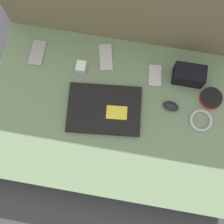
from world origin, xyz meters
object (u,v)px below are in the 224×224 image
Objects in this scene: camera_pouch at (189,75)px; computer_mouse at (171,106)px; speaker_puck at (211,98)px; phone_silver at (155,76)px; laptop at (104,109)px; phone_black at (106,57)px; phone_small at (37,53)px; charger_brick at (81,67)px.

computer_mouse is at bearing -111.21° from camera_pouch.
speaker_puck is 0.94× the size of phone_silver.
camera_pouch is at bearing 25.58° from laptop.
phone_black is at bearing 161.74° from phone_silver.
phone_small is at bearing 179.55° from camera_pouch.
speaker_puck is 0.27m from phone_silver.
computer_mouse is 0.65m from phone_small.
phone_black is at bearing 174.23° from camera_pouch.
phone_black is 0.32m from phone_small.
camera_pouch reaches higher than speaker_puck.
speaker_puck is (0.45, 0.13, 0.00)m from laptop.
laptop is 0.29m from computer_mouse.
computer_mouse is 0.55× the size of phone_black.
phone_small is at bearing 175.31° from computer_mouse.
camera_pouch is at bearing 4.47° from charger_brick.
phone_small is at bearing 142.89° from laptop.
computer_mouse is 1.54× the size of charger_brick.
speaker_puck is at bearing 30.42° from computer_mouse.
phone_silver reaches higher than phone_black.
laptop is 0.40m from camera_pouch.
computer_mouse is at bearing -43.18° from phone_black.
camera_pouch is (0.34, 0.21, 0.03)m from laptop.
computer_mouse reaches higher than speaker_puck.
laptop is at bearing -141.24° from phone_silver.
phone_small is (-0.64, 0.15, -0.01)m from computer_mouse.
speaker_puck reaches higher than phone_small.
phone_small is (-0.81, 0.08, -0.01)m from speaker_puck.
computer_mouse reaches higher than phone_small.
computer_mouse is at bearing -158.21° from speaker_puck.
computer_mouse reaches higher than phone_black.
camera_pouch is at bearing 77.43° from computer_mouse.
computer_mouse is 0.77× the size of speaker_puck.
phone_silver is at bearing 131.91° from computer_mouse.
phone_black is 0.38m from camera_pouch.
camera_pouch is 2.75× the size of charger_brick.
camera_pouch reaches higher than phone_small.
charger_brick reaches higher than phone_silver.
charger_brick is at bearing 176.12° from speaker_puck.
laptop is 2.44× the size of phone_black.
phone_silver is 2.14× the size of charger_brick.
phone_black is 1.02× the size of camera_pouch.
speaker_puck is at bearing -3.88° from charger_brick.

